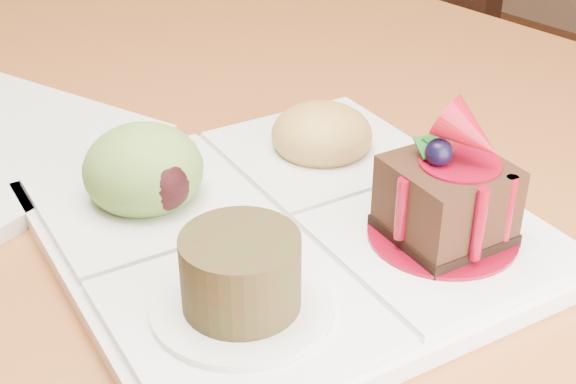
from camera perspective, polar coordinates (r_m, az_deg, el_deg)
chair_right at (r=1.55m, az=6.77°, el=9.16°), size 0.45×0.45×0.84m
sampler_plate at (r=0.51m, az=-0.45°, el=-1.10°), size 0.33×0.33×0.11m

